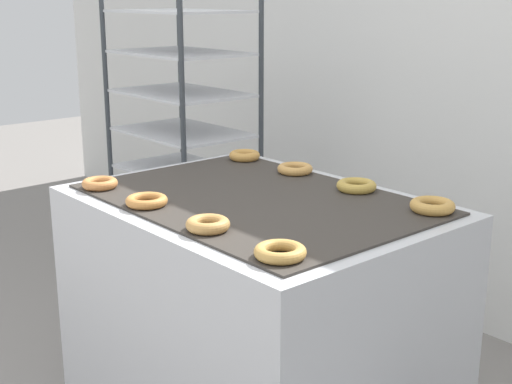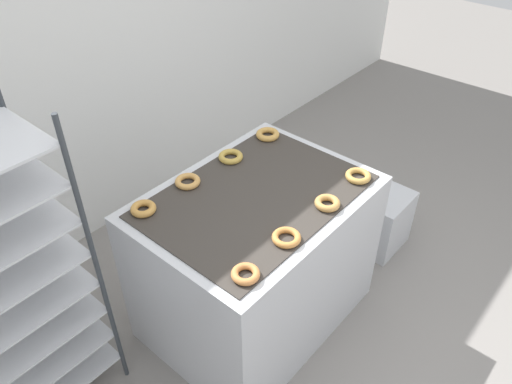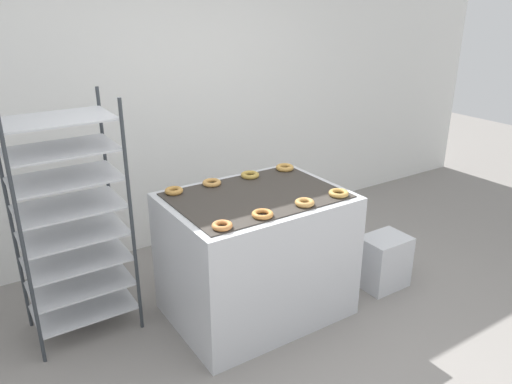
{
  "view_description": "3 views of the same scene",
  "coord_description": "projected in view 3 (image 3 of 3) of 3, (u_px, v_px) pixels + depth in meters",
  "views": [
    {
      "loc": [
        1.72,
        -0.79,
        1.58
      ],
      "look_at": [
        0.0,
        0.7,
        0.95
      ],
      "focal_mm": 50.0,
      "sensor_mm": 36.0,
      "label": 1
    },
    {
      "loc": [
        -1.52,
        -0.61,
        2.5
      ],
      "look_at": [
        0.0,
        0.7,
        0.95
      ],
      "focal_mm": 35.0,
      "sensor_mm": 36.0,
      "label": 2
    },
    {
      "loc": [
        -1.72,
        -1.95,
        2.2
      ],
      "look_at": [
        0.0,
        0.7,
        0.95
      ],
      "focal_mm": 35.0,
      "sensor_mm": 36.0,
      "label": 3
    }
  ],
  "objects": [
    {
      "name": "donut_far_midleft",
      "position": [
        212.0,
        183.0,
        3.58
      ],
      "size": [
        0.13,
        0.13,
        0.03
      ],
      "primitive_type": "torus",
      "color": "tan",
      "rests_on": "fryer_machine"
    },
    {
      "name": "donut_far_right",
      "position": [
        285.0,
        168.0,
        3.89
      ],
      "size": [
        0.14,
        0.14,
        0.04
      ],
      "primitive_type": "torus",
      "color": "gold",
      "rests_on": "fryer_machine"
    },
    {
      "name": "donut_near_left",
      "position": [
        222.0,
        226.0,
        2.91
      ],
      "size": [
        0.12,
        0.12,
        0.03
      ],
      "primitive_type": "torus",
      "color": "#D18345",
      "rests_on": "fryer_machine"
    },
    {
      "name": "donut_near_midleft",
      "position": [
        263.0,
        214.0,
        3.07
      ],
      "size": [
        0.14,
        0.14,
        0.03
      ],
      "primitive_type": "torus",
      "color": "#D18741",
      "rests_on": "fryer_machine"
    },
    {
      "name": "donut_far_midright",
      "position": [
        250.0,
        175.0,
        3.73
      ],
      "size": [
        0.14,
        0.14,
        0.03
      ],
      "primitive_type": "torus",
      "color": "gold",
      "rests_on": "fryer_machine"
    },
    {
      "name": "fryer_machine",
      "position": [
        256.0,
        255.0,
        3.58
      ],
      "size": [
        1.22,
        0.9,
        0.93
      ],
      "color": "silver",
      "rests_on": "ground_plane"
    },
    {
      "name": "baking_rack_cart",
      "position": [
        71.0,
        220.0,
        3.26
      ],
      "size": [
        0.68,
        0.47,
        1.64
      ],
      "color": "#33383D",
      "rests_on": "ground_plane"
    },
    {
      "name": "donut_far_left",
      "position": [
        174.0,
        191.0,
        3.43
      ],
      "size": [
        0.13,
        0.13,
        0.04
      ],
      "primitive_type": "torus",
      "color": "#C58C41",
      "rests_on": "fryer_machine"
    },
    {
      "name": "glaze_bin",
      "position": [
        384.0,
        261.0,
        3.99
      ],
      "size": [
        0.37,
        0.28,
        0.43
      ],
      "color": "silver",
      "rests_on": "ground_plane"
    },
    {
      "name": "donut_near_right",
      "position": [
        339.0,
        193.0,
        3.39
      ],
      "size": [
        0.14,
        0.14,
        0.03
      ],
      "primitive_type": "torus",
      "color": "tan",
      "rests_on": "fryer_machine"
    },
    {
      "name": "donut_near_midright",
      "position": [
        305.0,
        203.0,
        3.23
      ],
      "size": [
        0.13,
        0.13,
        0.04
      ],
      "primitive_type": "torus",
      "color": "tan",
      "rests_on": "fryer_machine"
    },
    {
      "name": "ground_plane",
      "position": [
        315.0,
        363.0,
        3.2
      ],
      "size": [
        14.0,
        14.0,
        0.0
      ],
      "primitive_type": "plane",
      "color": "gray"
    },
    {
      "name": "wall_back",
      "position": [
        167.0,
        94.0,
        4.35
      ],
      "size": [
        8.0,
        0.05,
        2.8
      ],
      "color": "white",
      "rests_on": "ground_plane"
    }
  ]
}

